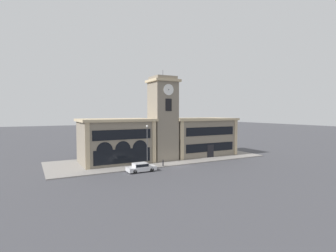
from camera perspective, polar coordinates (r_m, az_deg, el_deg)
name	(u,v)px	position (r m, az deg, el deg)	size (l,w,h in m)	color
ground_plane	(178,166)	(44.64, 2.26, -8.62)	(300.00, 300.00, 0.00)	#424247
sidewalk_kerb	(160,159)	(50.43, -1.65, -7.18)	(40.53, 13.45, 0.15)	gray
clock_tower	(163,119)	(48.72, -1.12, 1.63)	(5.08, 5.08, 16.77)	gray
town_hall_left_wing	(116,141)	(47.41, -11.32, -3.15)	(12.76, 8.65, 7.86)	gray
town_hall_right_wing	(199,136)	(55.30, 6.73, -2.27)	(14.48, 8.65, 7.79)	gray
parked_car_near	(141,167)	(40.27, -5.91, -8.90)	(4.39, 1.88, 1.34)	silver
street_lamp	(147,140)	(42.17, -4.56, -3.11)	(0.36, 0.36, 6.80)	#4C4C51
bollard	(163,163)	(43.52, -1.09, -8.03)	(0.18, 0.18, 1.06)	black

